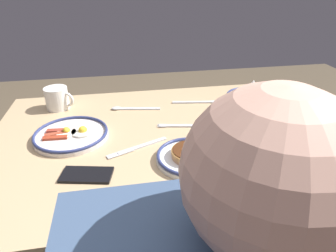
# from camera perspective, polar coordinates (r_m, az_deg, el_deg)

# --- Properties ---
(dining_table) EXTENTS (1.21, 0.86, 0.76)m
(dining_table) POSITION_cam_1_polar(r_m,az_deg,el_deg) (1.10, -1.10, -6.15)
(dining_table) COLOR tan
(dining_table) RESTS_ON ground_plane
(plate_near_main) EXTENTS (0.22, 0.22, 0.10)m
(plate_near_main) POSITION_cam_1_polar(r_m,az_deg,el_deg) (1.36, 15.94, 5.70)
(plate_near_main) COLOR white
(plate_near_main) RESTS_ON dining_table
(plate_center_pancakes) EXTENTS (0.26, 0.26, 0.04)m
(plate_center_pancakes) POSITION_cam_1_polar(r_m,az_deg,el_deg) (1.08, -18.31, -1.55)
(plate_center_pancakes) COLOR silver
(plate_center_pancakes) RESTS_ON dining_table
(plate_far_companion) EXTENTS (0.21, 0.21, 0.04)m
(plate_far_companion) POSITION_cam_1_polar(r_m,az_deg,el_deg) (0.90, 4.37, -5.89)
(plate_far_companion) COLOR white
(plate_far_companion) RESTS_ON dining_table
(coffee_mug) EXTENTS (0.12, 0.09, 0.09)m
(coffee_mug) POSITION_cam_1_polar(r_m,az_deg,el_deg) (1.31, -20.72, 5.12)
(coffee_mug) COLOR white
(coffee_mug) RESTS_ON dining_table
(cell_phone) EXTENTS (0.16, 0.10, 0.01)m
(cell_phone) POSITION_cam_1_polar(r_m,az_deg,el_deg) (0.88, -15.53, -9.12)
(cell_phone) COLOR black
(cell_phone) RESTS_ON dining_table
(paper_napkin) EXTENTS (0.19, 0.19, 0.00)m
(paper_napkin) POSITION_cam_1_polar(r_m,az_deg,el_deg) (0.96, 20.80, -6.51)
(paper_napkin) COLOR white
(paper_napkin) RESTS_ON dining_table
(fork_near) EXTENTS (0.19, 0.05, 0.01)m
(fork_near) POSITION_cam_1_polar(r_m,az_deg,el_deg) (1.10, 2.90, 0.04)
(fork_near) COLOR silver
(fork_near) RESTS_ON dining_table
(fork_far) EXTENTS (0.21, 0.05, 0.01)m
(fork_far) POSITION_cam_1_polar(r_m,az_deg,el_deg) (1.30, 5.44, 4.65)
(fork_far) COLOR silver
(fork_far) RESTS_ON dining_table
(butter_knife) EXTENTS (0.21, 0.10, 0.01)m
(butter_knife) POSITION_cam_1_polar(r_m,az_deg,el_deg) (0.97, -5.88, -4.15)
(butter_knife) COLOR silver
(butter_knife) RESTS_ON dining_table
(tea_spoon) EXTENTS (0.20, 0.05, 0.01)m
(tea_spoon) POSITION_cam_1_polar(r_m,az_deg,el_deg) (1.24, -7.58, 3.40)
(tea_spoon) COLOR silver
(tea_spoon) RESTS_ON dining_table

